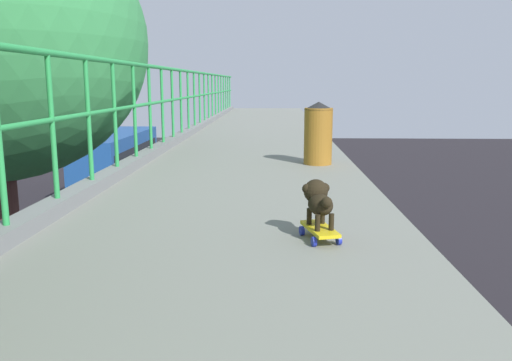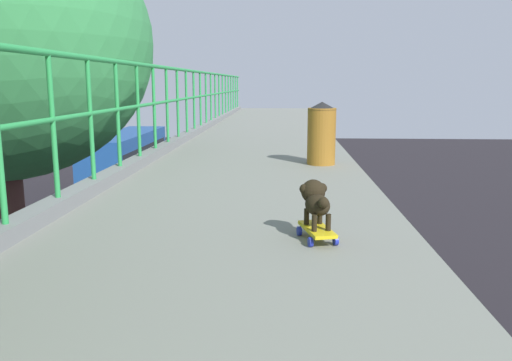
{
  "view_description": "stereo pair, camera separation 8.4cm",
  "coord_description": "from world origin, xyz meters",
  "px_view_note": "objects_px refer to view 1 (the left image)",
  "views": [
    {
      "loc": [
        1.55,
        -2.48,
        6.53
      ],
      "look_at": [
        1.38,
        2.05,
        5.68
      ],
      "focal_mm": 36.52,
      "sensor_mm": 36.0,
      "label": 1
    },
    {
      "loc": [
        1.63,
        -2.48,
        6.53
      ],
      "look_at": [
        1.38,
        2.05,
        5.68
      ],
      "focal_mm": 36.52,
      "sensor_mm": 36.0,
      "label": 2
    }
  ],
  "objects_px": {
    "car_yellow_cab_fifth": "(66,292)",
    "litter_bin": "(318,132)",
    "car_white_sixth": "(8,254)",
    "toy_skateboard": "(320,230)",
    "car_grey_seventh": "(133,232)",
    "city_bus": "(118,159)",
    "small_dog": "(318,199)"
  },
  "relations": [
    {
      "from": "car_yellow_cab_fifth",
      "to": "litter_bin",
      "type": "height_order",
      "value": "litter_bin"
    },
    {
      "from": "car_yellow_cab_fifth",
      "to": "car_white_sixth",
      "type": "xyz_separation_m",
      "value": [
        -3.24,
        3.03,
        0.07
      ]
    },
    {
      "from": "toy_skateboard",
      "to": "car_white_sixth",
      "type": "bearing_deg",
      "value": 125.3
    },
    {
      "from": "car_grey_seventh",
      "to": "city_bus",
      "type": "distance_m",
      "value": 11.77
    },
    {
      "from": "city_bus",
      "to": "litter_bin",
      "type": "bearing_deg",
      "value": -67.2
    },
    {
      "from": "city_bus",
      "to": "small_dog",
      "type": "relative_size",
      "value": 27.48
    },
    {
      "from": "car_white_sixth",
      "to": "city_bus",
      "type": "relative_size",
      "value": 0.4
    },
    {
      "from": "car_white_sixth",
      "to": "toy_skateboard",
      "type": "height_order",
      "value": "toy_skateboard"
    },
    {
      "from": "small_dog",
      "to": "car_grey_seventh",
      "type": "bearing_deg",
      "value": 110.06
    },
    {
      "from": "car_grey_seventh",
      "to": "small_dog",
      "type": "height_order",
      "value": "small_dog"
    },
    {
      "from": "car_yellow_cab_fifth",
      "to": "car_grey_seventh",
      "type": "bearing_deg",
      "value": 87.11
    },
    {
      "from": "car_yellow_cab_fifth",
      "to": "city_bus",
      "type": "height_order",
      "value": "city_bus"
    },
    {
      "from": "city_bus",
      "to": "car_white_sixth",
      "type": "bearing_deg",
      "value": -88.65
    },
    {
      "from": "city_bus",
      "to": "small_dog",
      "type": "bearing_deg",
      "value": -70.24
    },
    {
      "from": "car_grey_seventh",
      "to": "toy_skateboard",
      "type": "height_order",
      "value": "toy_skateboard"
    },
    {
      "from": "car_yellow_cab_fifth",
      "to": "litter_bin",
      "type": "distance_m",
      "value": 10.89
    },
    {
      "from": "car_yellow_cab_fifth",
      "to": "car_white_sixth",
      "type": "height_order",
      "value": "car_yellow_cab_fifth"
    },
    {
      "from": "toy_skateboard",
      "to": "city_bus",
      "type": "bearing_deg",
      "value": 109.75
    },
    {
      "from": "car_white_sixth",
      "to": "litter_bin",
      "type": "height_order",
      "value": "litter_bin"
    },
    {
      "from": "litter_bin",
      "to": "city_bus",
      "type": "bearing_deg",
      "value": 112.8
    },
    {
      "from": "toy_skateboard",
      "to": "small_dog",
      "type": "relative_size",
      "value": 1.17
    },
    {
      "from": "small_dog",
      "to": "toy_skateboard",
      "type": "bearing_deg",
      "value": -76.26
    },
    {
      "from": "city_bus",
      "to": "car_grey_seventh",
      "type": "bearing_deg",
      "value": -70.69
    },
    {
      "from": "car_yellow_cab_fifth",
      "to": "car_grey_seventh",
      "type": "distance_m",
      "value": 5.95
    },
    {
      "from": "small_dog",
      "to": "car_yellow_cab_fifth",
      "type": "bearing_deg",
      "value": 121.14
    },
    {
      "from": "city_bus",
      "to": "litter_bin",
      "type": "xyz_separation_m",
      "value": [
        10.07,
        -23.97,
        3.9
      ]
    },
    {
      "from": "city_bus",
      "to": "car_yellow_cab_fifth",
      "type": "bearing_deg",
      "value": -78.13
    },
    {
      "from": "small_dog",
      "to": "litter_bin",
      "type": "relative_size",
      "value": 0.45
    },
    {
      "from": "toy_skateboard",
      "to": "litter_bin",
      "type": "xyz_separation_m",
      "value": [
        0.25,
        3.39,
        0.35
      ]
    },
    {
      "from": "car_white_sixth",
      "to": "car_yellow_cab_fifth",
      "type": "bearing_deg",
      "value": -43.08
    },
    {
      "from": "city_bus",
      "to": "toy_skateboard",
      "type": "distance_m",
      "value": 29.28
    },
    {
      "from": "car_grey_seventh",
      "to": "toy_skateboard",
      "type": "xyz_separation_m",
      "value": [
        5.95,
        -16.32,
        4.84
      ]
    }
  ]
}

